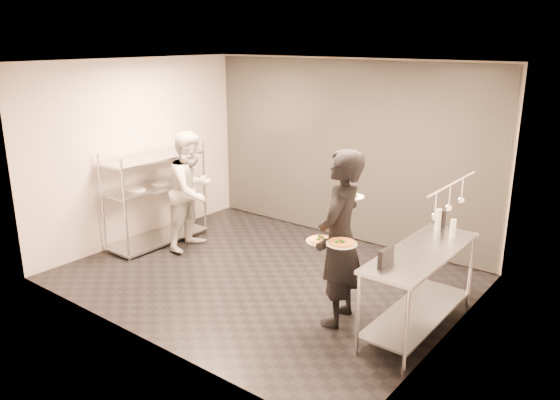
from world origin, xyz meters
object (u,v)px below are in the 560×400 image
Objects in this scene: salad_plate at (352,195)px; pizza_plate_near at (321,240)px; pass_rack at (156,195)px; bottle_green at (438,219)px; chef at (192,191)px; prep_counter at (420,276)px; bottle_dark at (443,220)px; pos_monitor at (386,257)px; waiter at (340,239)px; pizza_plate_far at (342,243)px; bottle_clear at (453,228)px.

pizza_plate_near is at bearing -97.57° from salad_plate.
pass_rack is 6.50× the size of bottle_green.
salad_plate is (0.07, 0.51, 0.40)m from pizza_plate_near.
chef is 3.64m from bottle_green.
bottle_dark is at bearing 97.10° from prep_counter.
bottle_dark is at bearing 89.30° from pos_monitor.
salad_plate is 1.04× the size of pos_monitor.
pizza_plate_near is 1.62m from bottle_dark.
salad_plate is (-0.82, -0.10, 0.78)m from prep_counter.
prep_counter is at bearing -102.05° from chef.
bottle_dark reaches higher than pizza_plate_near.
pizza_plate_near is at bearing -37.71° from waiter.
pizza_plate_far reaches higher than prep_counter.
pass_rack reaches higher than bottle_green.
bottle_green is at bearing 10.11° from pass_rack.
prep_counter is at bearing -79.66° from bottle_green.
pos_monitor is (0.48, 0.06, -0.05)m from pizza_plate_far.
prep_counter is 1.14m from pizza_plate_near.
bottle_dark is at bearing 71.17° from pizza_plate_far.
pass_rack is at bearing 169.97° from pizza_plate_near.
pizza_plate_far is 0.69m from salad_plate.
pos_monitor is 1.20× the size of bottle_clear.
salad_plate is 1.22× the size of bottle_dark.
waiter is (-0.78, -0.39, 0.36)m from prep_counter.
chef is 6.74× the size of salad_plate.
pizza_plate_near is 1.18× the size of salad_plate.
pass_rack is at bearing 172.06° from pos_monitor.
pass_rack is 6.05× the size of salad_plate.
waiter is 6.14× the size of pizza_plate_far.
pizza_plate_near is 1.44× the size of bottle_dark.
pass_rack reaches higher than bottle_dark.
pizza_plate_far is at bearing -108.18° from bottle_green.
bottle_green is at bearing -90.35° from chef.
waiter is at bearing -132.20° from bottle_clear.
waiter is at bearing 64.54° from pizza_plate_near.
bottle_clear is (0.22, 1.18, 0.01)m from pos_monitor.
pass_rack reaches higher than bottle_clear.
bottle_clear is at bearing 7.49° from pass_rack.
pass_rack is at bearing -169.89° from bottle_green.
salad_plate is (-0.04, 0.29, 0.42)m from waiter.
bottle_green is 0.07m from bottle_dark.
prep_counter is 1.01× the size of chef.
pizza_plate_far is (3.73, -0.65, 0.30)m from pass_rack.
bottle_clear is (0.92, 0.68, -0.38)m from salad_plate.
bottle_dark is at bearing -89.59° from chef.
bottle_clear is 0.98× the size of bottle_dark.
waiter is 6.35× the size of pizza_plate_near.
salad_plate is at bearing -128.50° from bottle_dark.
waiter reaches higher than pos_monitor.
pass_rack is 0.64m from chef.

